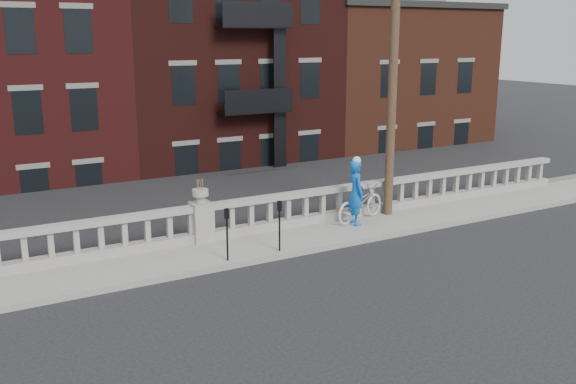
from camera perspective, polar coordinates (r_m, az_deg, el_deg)
name	(u,v)px	position (r m, az deg, el deg)	size (l,w,h in m)	color
ground	(269,295)	(14.64, -1.71, -9.11)	(120.00, 120.00, 0.00)	black
sidewalk	(216,253)	(17.15, -6.44, -5.43)	(32.00, 2.20, 0.15)	gray
balustrade	(201,224)	(17.81, -7.71, -2.83)	(28.00, 0.34, 1.03)	gray
planter_pedestal	(201,217)	(17.76, -7.73, -2.24)	(0.55, 0.55, 1.76)	gray
lower_level	(72,95)	(35.77, -18.68, 8.16)	(80.00, 44.00, 20.80)	#605E59
utility_pole	(394,51)	(19.93, 9.39, 12.29)	(1.60, 0.28, 10.00)	#422D1E
parking_meter_c	(227,228)	(16.11, -5.45, -3.24)	(0.10, 0.09, 1.36)	black
parking_meter_d	(279,220)	(16.75, -0.76, -2.51)	(0.10, 0.09, 1.36)	black
bicycle	(360,203)	(19.74, 6.43, -0.95)	(0.73, 2.10, 1.10)	silver
cyclist	(356,192)	(19.20, 6.05, -0.04)	(0.72, 0.47, 1.96)	blue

